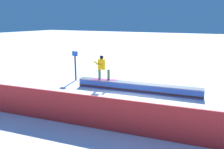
# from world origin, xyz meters

# --- Properties ---
(ground_plane) EXTENTS (120.00, 120.00, 0.00)m
(ground_plane) POSITION_xyz_m (0.00, 0.00, 0.00)
(ground_plane) COLOR white
(grind_box) EXTENTS (6.82, 1.33, 0.50)m
(grind_box) POSITION_xyz_m (0.00, 0.00, 0.23)
(grind_box) COLOR blue
(grind_box) RESTS_ON ground_plane
(snowboarder) EXTENTS (1.43, 0.78, 1.41)m
(snowboarder) POSITION_xyz_m (2.01, 0.27, 1.26)
(snowboarder) COLOR #B72F91
(snowboarder) RESTS_ON grind_box
(safety_fence) EXTENTS (13.47, 1.72, 1.22)m
(safety_fence) POSITION_xyz_m (0.00, 4.68, 0.61)
(safety_fence) COLOR red
(safety_fence) RESTS_ON ground_plane
(trail_marker) EXTENTS (0.40, 0.10, 1.90)m
(trail_marker) POSITION_xyz_m (4.42, -0.47, 1.02)
(trail_marker) COLOR #262628
(trail_marker) RESTS_ON ground_plane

